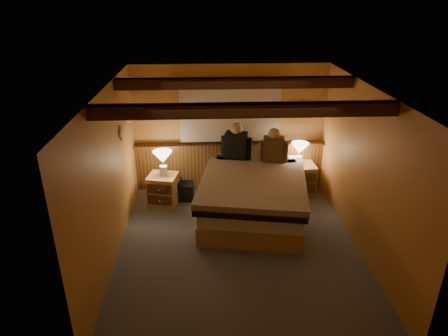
{
  "coord_description": "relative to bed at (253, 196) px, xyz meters",
  "views": [
    {
      "loc": [
        -0.48,
        -5.08,
        3.57
      ],
      "look_at": [
        -0.19,
        0.4,
        1.14
      ],
      "focal_mm": 32.0,
      "sensor_mm": 36.0,
      "label": 1
    }
  ],
  "objects": [
    {
      "name": "coat_rail",
      "position": [
        -2.05,
        0.68,
        1.28
      ],
      "size": [
        0.05,
        0.55,
        0.24
      ],
      "color": "white",
      "rests_on": "wall_left"
    },
    {
      "name": "nightstand_right",
      "position": [
        1.01,
        0.84,
        -0.1
      ],
      "size": [
        0.54,
        0.49,
        0.58
      ],
      "rotation": [
        0.0,
        0.0,
        0.04
      ],
      "color": "tan",
      "rests_on": "floor"
    },
    {
      "name": "wall_back",
      "position": [
        -0.33,
        1.21,
        0.81
      ],
      "size": [
        3.6,
        0.0,
        3.6
      ],
      "primitive_type": "plane",
      "rotation": [
        1.57,
        0.0,
        0.0
      ],
      "color": "#D4964C",
      "rests_on": "floor"
    },
    {
      "name": "wall_right",
      "position": [
        1.47,
        -0.89,
        0.81
      ],
      "size": [
        0.0,
        4.2,
        4.2
      ],
      "primitive_type": "plane",
      "rotation": [
        1.57,
        0.0,
        -1.57
      ],
      "color": "#D4964C",
      "rests_on": "floor"
    },
    {
      "name": "wall_front",
      "position": [
        -0.33,
        -2.99,
        0.81
      ],
      "size": [
        3.6,
        0.0,
        3.6
      ],
      "primitive_type": "plane",
      "rotation": [
        -1.57,
        0.0,
        0.0
      ],
      "color": "#D4964C",
      "rests_on": "floor"
    },
    {
      "name": "person_left",
      "position": [
        -0.22,
        0.86,
        0.63
      ],
      "size": [
        0.56,
        0.33,
        0.7
      ],
      "rotation": [
        0.0,
        0.0,
        -0.29
      ],
      "color": "black",
      "rests_on": "bed"
    },
    {
      "name": "ceiling_beams",
      "position": [
        -0.33,
        -0.74,
        1.92
      ],
      "size": [
        3.6,
        1.65,
        0.16
      ],
      "color": "#4B2912",
      "rests_on": "ceiling"
    },
    {
      "name": "curtain_window",
      "position": [
        -0.33,
        1.14,
        1.13
      ],
      "size": [
        2.18,
        0.09,
        1.11
      ],
      "color": "#4B2912",
      "rests_on": "wall_back"
    },
    {
      "name": "wainscot",
      "position": [
        -0.33,
        1.14,
        0.1
      ],
      "size": [
        3.6,
        0.23,
        0.94
      ],
      "color": "brown",
      "rests_on": "wall_back"
    },
    {
      "name": "lamp_right",
      "position": [
        0.96,
        0.87,
        0.49
      ],
      "size": [
        0.33,
        0.33,
        0.42
      ],
      "color": "white",
      "rests_on": "nightstand_right"
    },
    {
      "name": "wall_left",
      "position": [
        -2.13,
        -0.89,
        0.81
      ],
      "size": [
        0.0,
        4.2,
        4.2
      ],
      "primitive_type": "plane",
      "rotation": [
        1.57,
        0.0,
        1.57
      ],
      "color": "#D4964C",
      "rests_on": "floor"
    },
    {
      "name": "framed_print",
      "position": [
        1.02,
        1.19,
        1.16
      ],
      "size": [
        0.3,
        0.04,
        0.25
      ],
      "color": "#A98054",
      "rests_on": "wall_back"
    },
    {
      "name": "ceiling",
      "position": [
        -0.33,
        -0.89,
        2.01
      ],
      "size": [
        4.2,
        4.2,
        0.0
      ],
      "primitive_type": "plane",
      "rotation": [
        3.14,
        0.0,
        0.0
      ],
      "color": "tan",
      "rests_on": "wall_back"
    },
    {
      "name": "floor",
      "position": [
        -0.33,
        -0.89,
        -0.39
      ],
      "size": [
        4.2,
        4.2,
        0.0
      ],
      "primitive_type": "plane",
      "color": "#4F555D",
      "rests_on": "ground"
    },
    {
      "name": "nightstand_left",
      "position": [
        -1.57,
        0.54,
        -0.11
      ],
      "size": [
        0.59,
        0.55,
        0.55
      ],
      "rotation": [
        0.0,
        0.0,
        -0.21
      ],
      "color": "tan",
      "rests_on": "floor"
    },
    {
      "name": "bed",
      "position": [
        0.0,
        0.0,
        0.0
      ],
      "size": [
        2.01,
        2.44,
        0.75
      ],
      "rotation": [
        0.0,
        0.0,
        -0.17
      ],
      "color": "tan",
      "rests_on": "floor"
    },
    {
      "name": "person_right",
      "position": [
        0.43,
        0.66,
        0.61
      ],
      "size": [
        0.53,
        0.27,
        0.66
      ],
      "rotation": [
        0.0,
        0.0,
        -0.18
      ],
      "color": "#4D371F",
      "rests_on": "bed"
    },
    {
      "name": "duffel_bag",
      "position": [
        -1.3,
        0.69,
        -0.22
      ],
      "size": [
        0.54,
        0.35,
        0.38
      ],
      "rotation": [
        0.0,
        0.0,
        -0.06
      ],
      "color": "black",
      "rests_on": "floor"
    },
    {
      "name": "lamp_left",
      "position": [
        -1.55,
        0.57,
        0.48
      ],
      "size": [
        0.35,
        0.35,
        0.45
      ],
      "color": "white",
      "rests_on": "nightstand_left"
    }
  ]
}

